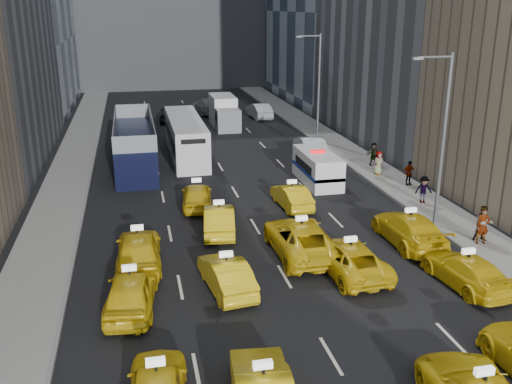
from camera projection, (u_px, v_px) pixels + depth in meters
sidewalk_west at (68, 179)px, 38.29m from camera, size 3.00×90.00×0.15m
sidewalk_east at (361, 161)px, 42.53m from camera, size 3.00×90.00×0.15m
curb_west at (90, 177)px, 38.58m from camera, size 0.15×90.00×0.18m
curb_east at (343, 162)px, 42.23m from camera, size 0.15×90.00×0.18m
streetlight_near at (442, 136)px, 28.68m from camera, size 2.15×0.22×9.00m
streetlight_far at (317, 84)px, 47.25m from camera, size 2.15×0.22×9.00m
taxi_8 at (131, 291)px, 21.76m from camera, size 2.35×4.69×1.53m
taxi_9 at (226, 274)px, 23.30m from camera, size 2.00×4.34×1.38m
taxi_10 at (350, 258)px, 24.77m from camera, size 2.56×5.08×1.38m
taxi_11 at (466, 271)px, 23.67m from camera, size 2.30×4.77×1.34m
taxi_12 at (139, 250)px, 25.30m from camera, size 2.12×4.95×1.67m
taxi_13 at (219, 219)px, 29.20m from camera, size 2.09×4.50×1.43m
taxi_14 at (301, 239)px, 26.62m from camera, size 2.68×5.73×1.58m
taxi_15 at (409, 229)px, 27.80m from camera, size 2.19×5.31×1.54m
taxi_16 at (197, 196)px, 32.85m from camera, size 2.11×4.34×1.43m
taxi_17 at (292, 196)px, 32.91m from camera, size 1.66×4.09×1.32m
nypd_van at (317, 168)px, 37.34m from camera, size 2.40×5.28×2.20m
double_decker at (135, 143)px, 41.00m from camera, size 3.80×12.22×3.50m
city_bus at (186, 137)px, 43.93m from camera, size 2.52×11.49×2.96m
box_truck at (224, 112)px, 54.41m from camera, size 2.66×6.51×2.91m
misc_car_0 at (310, 147)px, 43.59m from camera, size 2.11×5.13×1.65m
misc_car_1 at (132, 120)px, 54.12m from camera, size 2.45×5.27×1.46m
misc_car_2 at (207, 106)px, 61.37m from camera, size 2.97×5.93×1.65m
misc_car_3 at (170, 113)px, 57.28m from camera, size 2.45×5.00×1.64m
misc_car_4 at (259, 111)px, 58.78m from camera, size 1.99×4.90×1.58m
pedestrian_0 at (483, 226)px, 27.41m from camera, size 0.70×0.48×1.84m
pedestrian_1 at (483, 224)px, 27.73m from camera, size 0.96×0.67×1.80m
pedestrian_2 at (424, 190)px, 33.13m from camera, size 1.09×0.57×1.62m
pedestrian_3 at (409, 173)px, 36.48m from camera, size 0.98×0.56×1.58m
pedestrian_4 at (378, 163)px, 38.80m from camera, size 0.86×0.59×1.60m
pedestrian_5 at (374, 154)px, 41.03m from camera, size 1.58×0.75×1.64m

